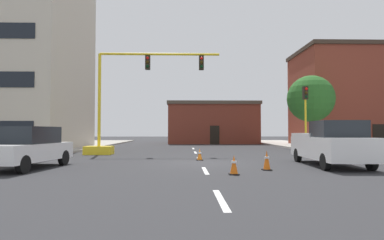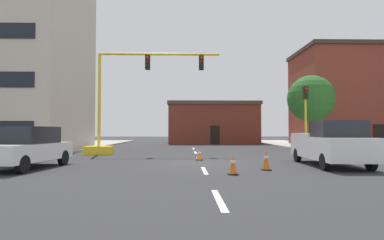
# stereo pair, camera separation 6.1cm
# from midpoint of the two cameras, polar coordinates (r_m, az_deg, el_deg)

# --- Properties ---
(ground_plane) EXTENTS (160.00, 160.00, 0.00)m
(ground_plane) POSITION_cam_midpoint_polar(r_m,az_deg,el_deg) (16.11, 1.63, -7.45)
(ground_plane) COLOR #2D2D30
(sidewalk_left) EXTENTS (6.00, 56.00, 0.14)m
(sidewalk_left) POSITION_cam_midpoint_polar(r_m,az_deg,el_deg) (26.37, -25.55, -4.96)
(sidewalk_left) COLOR #9E998E
(sidewalk_left) RESTS_ON ground_plane
(sidewalk_right) EXTENTS (6.00, 56.00, 0.14)m
(sidewalk_right) POSITION_cam_midpoint_polar(r_m,az_deg,el_deg) (27.07, 26.15, -4.87)
(sidewalk_right) COLOR #B2ADA3
(sidewalk_right) RESTS_ON ground_plane
(lane_stripe_seg_1) EXTENTS (0.16, 2.40, 0.01)m
(lane_stripe_seg_1) POSITION_cam_midpoint_polar(r_m,az_deg,el_deg) (7.71, 4.89, -13.49)
(lane_stripe_seg_1) COLOR silver
(lane_stripe_seg_1) RESTS_ON ground_plane
(lane_stripe_seg_2) EXTENTS (0.16, 2.40, 0.01)m
(lane_stripe_seg_2) POSITION_cam_midpoint_polar(r_m,az_deg,el_deg) (13.13, 2.29, -8.69)
(lane_stripe_seg_2) COLOR silver
(lane_stripe_seg_2) RESTS_ON ground_plane
(lane_stripe_seg_3) EXTENTS (0.16, 2.40, 0.01)m
(lane_stripe_seg_3) POSITION_cam_midpoint_polar(r_m,az_deg,el_deg) (18.59, 1.24, -6.70)
(lane_stripe_seg_3) COLOR silver
(lane_stripe_seg_3) RESTS_ON ground_plane
(lane_stripe_seg_4) EXTENTS (0.16, 2.40, 0.01)m
(lane_stripe_seg_4) POSITION_cam_midpoint_polar(r_m,az_deg,el_deg) (24.08, 0.67, -5.61)
(lane_stripe_seg_4) COLOR silver
(lane_stripe_seg_4) RESTS_ON ground_plane
(lane_stripe_seg_5) EXTENTS (0.16, 2.40, 0.01)m
(lane_stripe_seg_5) POSITION_cam_midpoint_polar(r_m,az_deg,el_deg) (29.56, 0.31, -4.93)
(lane_stripe_seg_5) COLOR silver
(lane_stripe_seg_5) RESTS_ON ground_plane
(building_tall_left) EXTENTS (12.85, 11.78, 24.20)m
(building_tall_left) POSITION_cam_midpoint_polar(r_m,az_deg,el_deg) (34.31, -29.29, 16.24)
(building_tall_left) COLOR beige
(building_tall_left) RESTS_ON ground_plane
(building_brick_center) EXTENTS (11.29, 7.35, 5.17)m
(building_brick_center) POSITION_cam_midpoint_polar(r_m,az_deg,el_deg) (42.60, 3.58, -0.52)
(building_brick_center) COLOR brown
(building_brick_center) RESTS_ON ground_plane
(building_row_right) EXTENTS (12.08, 8.46, 10.14)m
(building_row_right) POSITION_cam_midpoint_polar(r_m,az_deg,el_deg) (39.13, 26.37, 3.44)
(building_row_right) COLOR brown
(building_row_right) RESTS_ON ground_plane
(traffic_signal_gantry) EXTENTS (8.95, 1.20, 6.83)m
(traffic_signal_gantry) POSITION_cam_midpoint_polar(r_m,az_deg,el_deg) (22.69, -12.84, -0.15)
(traffic_signal_gantry) COLOR yellow
(traffic_signal_gantry) RESTS_ON ground_plane
(traffic_light_pole_right) EXTENTS (0.32, 0.47, 4.80)m
(traffic_light_pole_right) POSITION_cam_midpoint_polar(r_m,az_deg,el_deg) (25.36, 19.03, 2.65)
(traffic_light_pole_right) COLOR yellow
(traffic_light_pole_right) RESTS_ON ground_plane
(tree_right_mid) EXTENTS (3.98, 3.98, 6.31)m
(tree_right_mid) POSITION_cam_midpoint_polar(r_m,az_deg,el_deg) (30.09, 19.86, 3.44)
(tree_right_mid) COLOR #4C3823
(tree_right_mid) RESTS_ON ground_plane
(pickup_truck_white) EXTENTS (2.26, 5.49, 1.99)m
(pickup_truck_white) POSITION_cam_midpoint_polar(r_m,az_deg,el_deg) (16.05, 22.77, -3.83)
(pickup_truck_white) COLOR white
(pickup_truck_white) RESTS_ON ground_plane
(sedan_white_near_left) EXTENTS (2.37, 4.69, 1.74)m
(sedan_white_near_left) POSITION_cam_midpoint_polar(r_m,az_deg,el_deg) (15.31, -26.45, -4.21)
(sedan_white_near_left) COLOR white
(sedan_white_near_left) RESTS_ON ground_plane
(traffic_cone_roadside_a) EXTENTS (0.36, 0.36, 0.62)m
(traffic_cone_roadside_a) POSITION_cam_midpoint_polar(r_m,az_deg,el_deg) (17.65, 1.38, -5.98)
(traffic_cone_roadside_a) COLOR black
(traffic_cone_roadside_a) RESTS_ON ground_plane
(traffic_cone_roadside_b) EXTENTS (0.36, 0.36, 0.79)m
(traffic_cone_roadside_b) POSITION_cam_midpoint_polar(r_m,az_deg,el_deg) (13.57, 12.76, -6.80)
(traffic_cone_roadside_b) COLOR black
(traffic_cone_roadside_b) RESTS_ON ground_plane
(traffic_cone_roadside_c) EXTENTS (0.36, 0.36, 0.70)m
(traffic_cone_roadside_c) POSITION_cam_midpoint_polar(r_m,az_deg,el_deg) (11.97, 7.23, -7.69)
(traffic_cone_roadside_c) COLOR black
(traffic_cone_roadside_c) RESTS_ON ground_plane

